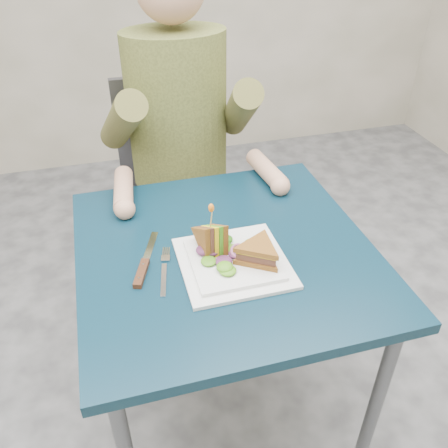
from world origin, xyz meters
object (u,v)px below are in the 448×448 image
object	(u,v)px
plate	(233,262)
sandwich_upright	(212,239)
fork	(164,272)
diner	(178,99)
table	(225,271)
chair	(177,180)
sandwich_flat	(259,253)
knife	(143,268)

from	to	relation	value
plate	sandwich_upright	size ratio (longest dim) A/B	2.05
plate	fork	distance (m)	0.17
fork	diner	bearing A→B (deg)	75.35
table	chair	bearing A→B (deg)	90.00
table	sandwich_flat	xyz separation A→B (m)	(0.06, -0.09, 0.12)
plate	sandwich_upright	distance (m)	0.08
plate	fork	size ratio (longest dim) A/B	1.46
sandwich_upright	fork	bearing A→B (deg)	-166.75
table	fork	distance (m)	0.19
diner	table	bearing A→B (deg)	-90.00
table	sandwich_flat	distance (m)	0.17
chair	sandwich_flat	xyz separation A→B (m)	(0.06, -0.79, 0.23)
plate	fork	xyz separation A→B (m)	(-0.17, 0.02, -0.01)
sandwich_upright	fork	world-z (taller)	sandwich_upright
plate	sandwich_upright	world-z (taller)	sandwich_upright
table	diner	size ratio (longest dim) A/B	1.01
plate	sandwich_flat	bearing A→B (deg)	-24.44
table	plate	world-z (taller)	plate
chair	fork	size ratio (longest dim) A/B	5.23
chair	sandwich_upright	world-z (taller)	chair
diner	plate	xyz separation A→B (m)	(0.00, -0.66, -0.18)
chair	knife	bearing A→B (deg)	-106.43
diner	sandwich_flat	bearing A→B (deg)	-85.23
plate	knife	world-z (taller)	plate
fork	knife	size ratio (longest dim) A/B	0.83
chair	plate	bearing A→B (deg)	-89.87
chair	sandwich_flat	world-z (taller)	chair
sandwich_flat	sandwich_upright	xyz separation A→B (m)	(-0.10, 0.07, 0.01)
table	plate	size ratio (longest dim) A/B	2.88
chair	plate	distance (m)	0.79
sandwich_flat	fork	distance (m)	0.23
table	sandwich_upright	bearing A→B (deg)	-150.99
table	knife	size ratio (longest dim) A/B	3.49
chair	plate	world-z (taller)	chair
sandwich_flat	knife	xyz separation A→B (m)	(-0.27, 0.06, -0.04)
chair	diner	world-z (taller)	diner
diner	knife	world-z (taller)	diner
sandwich_flat	sandwich_upright	size ratio (longest dim) A/B	1.38
sandwich_upright	knife	xyz separation A→B (m)	(-0.17, -0.01, -0.05)
table	fork	size ratio (longest dim) A/B	4.22
knife	diner	bearing A→B (deg)	70.79
knife	sandwich_upright	bearing A→B (deg)	2.04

